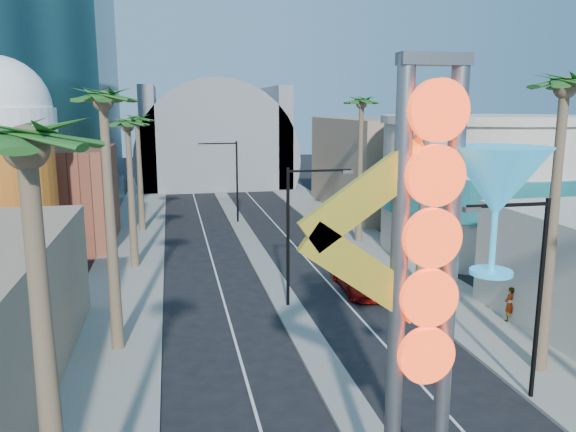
% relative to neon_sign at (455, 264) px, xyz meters
% --- Properties ---
extents(sidewalk_west, '(5.00, 100.00, 0.15)m').
position_rel_neon_sign_xyz_m(sidewalk_west, '(-10.32, 32.04, -7.23)').
color(sidewalk_west, gray).
rests_on(sidewalk_west, ground).
extents(sidewalk_east, '(5.00, 100.00, 0.15)m').
position_rel_neon_sign_xyz_m(sidewalk_east, '(8.68, 32.04, -7.23)').
color(sidewalk_east, gray).
rests_on(sidewalk_east, ground).
extents(median, '(1.60, 84.00, 0.15)m').
position_rel_neon_sign_xyz_m(median, '(-0.82, 35.04, -7.23)').
color(median, gray).
rests_on(median, ground).
extents(brick_filler_west, '(10.00, 10.00, 8.00)m').
position_rel_neon_sign_xyz_m(brick_filler_west, '(-16.82, 35.04, -3.31)').
color(brick_filler_west, brown).
rests_on(brick_filler_west, ground).
extents(filler_east, '(10.00, 20.00, 10.00)m').
position_rel_neon_sign_xyz_m(filler_east, '(15.18, 45.04, -2.31)').
color(filler_east, '#9C7F65').
rests_on(filler_east, ground).
extents(beer_mug, '(7.00, 7.00, 14.50)m').
position_rel_neon_sign_xyz_m(beer_mug, '(-17.82, 27.04, 0.54)').
color(beer_mug, '#C74E1A').
rests_on(beer_mug, ground).
extents(turquoise_building, '(16.60, 16.60, 10.60)m').
position_rel_neon_sign_xyz_m(turquoise_building, '(17.18, 27.04, -2.06)').
color(turquoise_building, beige).
rests_on(turquoise_building, ground).
extents(canopy, '(22.00, 16.00, 22.00)m').
position_rel_neon_sign_xyz_m(canopy, '(-0.82, 69.04, -3.00)').
color(canopy, slate).
rests_on(canopy, ground).
extents(neon_sign, '(6.53, 2.60, 12.55)m').
position_rel_neon_sign_xyz_m(neon_sign, '(0.00, 0.00, 0.00)').
color(neon_sign, gray).
rests_on(neon_sign, ground).
extents(streetlight_0, '(3.79, 0.25, 8.00)m').
position_rel_neon_sign_xyz_m(streetlight_0, '(-0.27, 17.04, -2.43)').
color(streetlight_0, black).
rests_on(streetlight_0, ground).
extents(streetlight_1, '(3.79, 0.25, 8.00)m').
position_rel_neon_sign_xyz_m(streetlight_1, '(-1.36, 41.04, -2.43)').
color(streetlight_1, black).
rests_on(streetlight_1, ground).
extents(streetlight_2, '(3.45, 0.25, 8.00)m').
position_rel_neon_sign_xyz_m(streetlight_2, '(5.91, 5.04, -2.47)').
color(streetlight_2, black).
rests_on(streetlight_2, ground).
extents(palm_0, '(2.40, 2.40, 11.70)m').
position_rel_neon_sign_xyz_m(palm_0, '(-9.82, -0.96, 2.62)').
color(palm_0, brown).
rests_on(palm_0, ground).
extents(palm_1, '(2.40, 2.40, 12.70)m').
position_rel_neon_sign_xyz_m(palm_1, '(-9.82, 13.04, 3.52)').
color(palm_1, brown).
rests_on(palm_1, ground).
extents(palm_2, '(2.40, 2.40, 11.20)m').
position_rel_neon_sign_xyz_m(palm_2, '(-9.82, 27.04, 2.17)').
color(palm_2, brown).
rests_on(palm_2, ground).
extents(palm_3, '(2.40, 2.40, 11.20)m').
position_rel_neon_sign_xyz_m(palm_3, '(-9.82, 39.04, 2.17)').
color(palm_3, brown).
rests_on(palm_3, ground).
extents(palm_5, '(2.40, 2.40, 13.20)m').
position_rel_neon_sign_xyz_m(palm_5, '(8.18, 7.04, 3.96)').
color(palm_5, brown).
rests_on(palm_5, ground).
extents(palm_6, '(2.40, 2.40, 11.70)m').
position_rel_neon_sign_xyz_m(palm_6, '(8.18, 19.04, 2.62)').
color(palm_6, brown).
rests_on(palm_6, ground).
extents(palm_7, '(2.40, 2.40, 12.70)m').
position_rel_neon_sign_xyz_m(palm_7, '(8.18, 31.04, 3.52)').
color(palm_7, brown).
rests_on(palm_7, ground).
extents(red_pickup, '(3.19, 6.34, 1.72)m').
position_rel_neon_sign_xyz_m(red_pickup, '(4.40, 18.89, -6.45)').
color(red_pickup, '#A9110D').
rests_on(red_pickup, ground).
extents(pedestrian_a, '(0.80, 0.67, 1.86)m').
position_rel_neon_sign_xyz_m(pedestrian_a, '(10.09, 12.25, -6.23)').
color(pedestrian_a, gray).
rests_on(pedestrian_a, sidewalk_east).
extents(pedestrian_b, '(1.04, 0.88, 1.90)m').
position_rel_neon_sign_xyz_m(pedestrian_b, '(9.10, 17.17, -6.21)').
color(pedestrian_b, gray).
rests_on(pedestrian_b, sidewalk_east).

